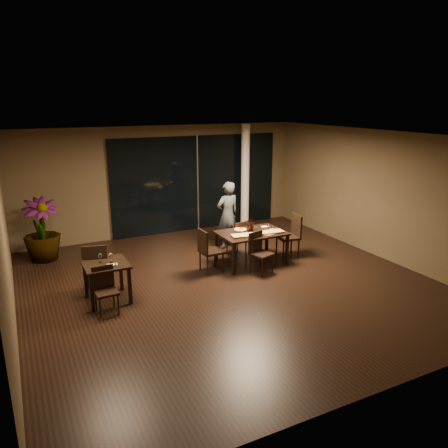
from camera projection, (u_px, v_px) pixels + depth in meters
ground at (228, 283)px, 9.05m from camera, size 8.00×8.00×0.00m
wall_back at (163, 180)px, 12.13m from camera, size 8.00×0.10×3.00m
wall_front at (383, 291)px, 5.15m from camera, size 8.00×0.10×3.00m
wall_left at (1, 242)px, 6.91m from camera, size 0.10×8.00×3.00m
wall_right at (380, 194)px, 10.36m from camera, size 0.10×8.00×3.00m
ceiling at (229, 135)px, 8.22m from camera, size 8.00×8.00×0.04m
window_panel at (197, 183)px, 12.52m from camera, size 5.00×0.06×2.70m
column at (245, 176)px, 12.80m from camera, size 0.24×0.24×3.00m
main_table at (252, 235)px, 9.98m from camera, size 1.50×1.00×0.75m
side_table at (106, 270)px, 8.11m from camera, size 0.80×0.80×0.75m
chair_main_far at (239, 236)px, 10.53m from camera, size 0.47×0.47×0.87m
chair_main_near at (259, 250)px, 9.52m from camera, size 0.52×0.52×0.90m
chair_main_left at (208, 249)px, 9.47m from camera, size 0.47×0.47×0.98m
chair_main_right at (292, 233)px, 10.45m from camera, size 0.55×0.55×1.04m
chair_side_far at (96, 266)px, 8.45m from camera, size 0.56×0.56×1.02m
chair_side_near at (105, 287)px, 7.73m from camera, size 0.41×0.41×0.84m
diner at (228, 215)px, 11.01m from camera, size 0.62×0.45×1.71m
potted_plant at (42, 230)px, 10.17m from camera, size 0.94×0.94×1.48m
pizza_board_left at (244, 236)px, 9.66m from camera, size 0.59×0.37×0.01m
pizza_board_right at (271, 232)px, 9.92m from camera, size 0.65×0.45×0.01m
oblong_pizza_left at (244, 235)px, 9.66m from camera, size 0.55×0.32×0.02m
oblong_pizza_right at (272, 232)px, 9.91m from camera, size 0.54×0.29×0.02m
round_pizza at (240, 230)px, 10.13m from camera, size 0.29×0.29×0.01m
bottle_a at (250, 226)px, 9.93m from camera, size 0.07×0.07×0.30m
bottle_b at (252, 225)px, 9.98m from camera, size 0.06×0.06×0.29m
bottle_c at (249, 225)px, 10.02m from camera, size 0.06×0.06×0.28m
tumbler_left at (241, 230)px, 9.95m from camera, size 0.08×0.08×0.10m
tumbler_right at (256, 228)px, 10.13m from camera, size 0.08×0.08×0.10m
napkin_near at (274, 229)px, 10.15m from camera, size 0.18×0.10×0.01m
napkin_far at (265, 227)px, 10.37m from camera, size 0.20×0.13×0.01m
wine_glass_a at (100, 258)px, 8.10m from camera, size 0.07×0.07×0.17m
wine_glass_b at (111, 258)px, 8.09m from camera, size 0.08×0.08×0.17m
side_napkin at (112, 265)px, 7.98m from camera, size 0.19×0.12×0.01m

